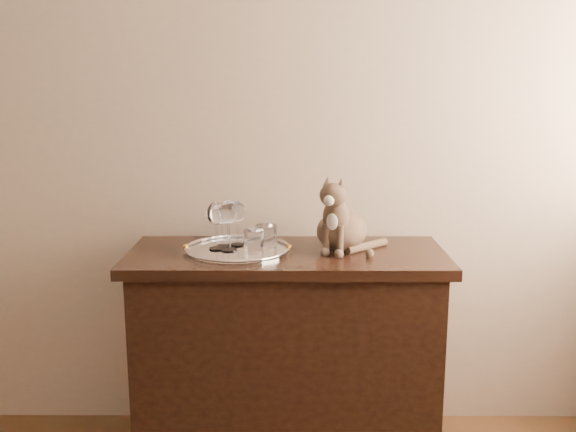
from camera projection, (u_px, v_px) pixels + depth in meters
name	position (u px, v px, depth m)	size (l,w,h in m)	color
wall_back	(141.00, 114.00, 2.63)	(4.00, 0.10, 2.70)	#C5AC94
sideboard	(287.00, 357.00, 2.51)	(1.20, 0.50, 0.85)	black
tray	(238.00, 250.00, 2.43)	(0.40, 0.40, 0.01)	silver
wine_glass_a	(222.00, 225.00, 2.45)	(0.06, 0.06, 0.17)	white
wine_glass_b	(237.00, 223.00, 2.47)	(0.07, 0.07, 0.17)	silver
wine_glass_c	(216.00, 226.00, 2.41)	(0.07, 0.07, 0.18)	silver
wine_glass_d	(228.00, 225.00, 2.39)	(0.07, 0.07, 0.19)	silver
tumbler_a	(254.00, 241.00, 2.37)	(0.08, 0.08, 0.09)	white
tumbler_c	(266.00, 237.00, 2.44)	(0.08, 0.08, 0.09)	silver
cat	(342.00, 212.00, 2.43)	(0.29, 0.27, 0.29)	brown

